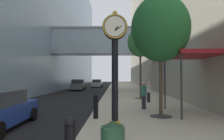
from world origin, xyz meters
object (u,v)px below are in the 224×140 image
at_px(pedestrian_walking, 149,91).
at_px(pedestrian_by_clock, 144,95).
at_px(street_tree_mid_near, 140,42).
at_px(car_grey_near, 78,85).
at_px(car_silver_far, 97,83).
at_px(street_tree_near, 160,29).
at_px(bollard_third, 96,106).
at_px(street_clock, 115,67).

xyz_separation_m(pedestrian_walking, pedestrian_by_clock, (-0.84, -3.29, 0.04)).
bearing_deg(street_tree_mid_near, pedestrian_walking, -83.79).
bearing_deg(car_grey_near, car_silver_far, 75.76).
relative_size(street_tree_mid_near, car_grey_near, 1.42).
distance_m(street_tree_near, pedestrian_walking, 6.63).
relative_size(pedestrian_by_clock, car_grey_near, 0.37).
bearing_deg(bollard_third, car_grey_near, 102.75).
bearing_deg(pedestrian_walking, car_grey_near, 118.07).
relative_size(street_clock, pedestrian_by_clock, 2.52).
distance_m(street_tree_mid_near, pedestrian_walking, 5.08).
height_order(street_tree_mid_near, car_grey_near, street_tree_mid_near).
height_order(bollard_third, street_tree_mid_near, street_tree_mid_near).
bearing_deg(pedestrian_by_clock, street_tree_mid_near, 84.79).
height_order(street_tree_near, street_tree_mid_near, street_tree_mid_near).
xyz_separation_m(street_clock, street_tree_near, (2.31, 3.43, 2.12)).
bearing_deg(car_silver_far, street_tree_mid_near, -74.69).
bearing_deg(street_tree_mid_near, street_tree_near, -90.00).
height_order(bollard_third, car_silver_far, car_silver_far).
bearing_deg(pedestrian_by_clock, car_grey_near, 111.74).
distance_m(bollard_third, pedestrian_walking, 7.05).
bearing_deg(car_silver_far, car_grey_near, -104.24).
relative_size(pedestrian_walking, car_silver_far, 0.37).
distance_m(pedestrian_walking, car_grey_near, 18.11).
xyz_separation_m(street_tree_near, car_grey_near, (-8.23, 21.55, -3.77)).
distance_m(pedestrian_walking, car_silver_far, 25.48).
bearing_deg(car_grey_near, street_tree_mid_near, -58.23).
xyz_separation_m(street_tree_near, pedestrian_walking, (0.29, 5.57, -3.60)).
height_order(street_clock, bollard_third, street_clock).
xyz_separation_m(bollard_third, pedestrian_by_clock, (2.69, 2.81, 0.29)).
height_order(street_tree_mid_near, car_silver_far, street_tree_mid_near).
height_order(pedestrian_by_clock, car_silver_far, pedestrian_by_clock).
relative_size(bollard_third, street_tree_near, 0.19).
bearing_deg(pedestrian_by_clock, car_silver_far, 101.07).
height_order(pedestrian_walking, car_grey_near, pedestrian_walking).
distance_m(street_tree_mid_near, pedestrian_by_clock, 7.36).
bearing_deg(car_grey_near, pedestrian_by_clock, -68.26).
height_order(street_clock, street_tree_near, street_tree_near).
distance_m(pedestrian_walking, pedestrian_by_clock, 3.40).
distance_m(bollard_third, car_silver_far, 30.91).
distance_m(street_tree_near, pedestrian_by_clock, 4.26).
distance_m(street_clock, street_tree_near, 4.64).
bearing_deg(car_silver_far, bollard_third, -84.82).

